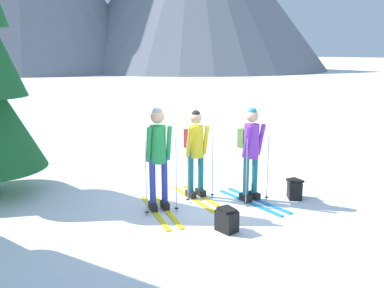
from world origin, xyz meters
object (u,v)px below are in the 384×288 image
Objects in this scene: backpack_on_snow_front at (227,220)px; skier_in_purple at (251,149)px; skier_in_green at (158,154)px; skier_in_yellow at (195,149)px; backpack_on_snow_beside at (295,189)px.

skier_in_purple is at bearing 39.62° from backpack_on_snow_front.
skier_in_green is 0.96m from skier_in_yellow.
skier_in_green is 1.76m from skier_in_purple.
skier_in_yellow is at bearing 140.93° from skier_in_purple.
skier_in_green reaches higher than skier_in_yellow.
skier_in_yellow is 2.07m from backpack_on_snow_beside.
backpack_on_snow_beside is at bearing 17.39° from backpack_on_snow_front.
skier_in_purple is (0.81, -0.66, 0.05)m from skier_in_yellow.
skier_in_green is 1.04× the size of skier_in_purple.
skier_in_purple is 1.71m from backpack_on_snow_front.
skier_in_green is 2.78m from backpack_on_snow_beside.
backpack_on_snow_beside is (1.64, -0.99, -0.78)m from skier_in_yellow.
skier_in_green is at bearing -162.18° from skier_in_yellow.
skier_in_purple reaches higher than skier_in_yellow.
skier_in_green reaches higher than skier_in_purple.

